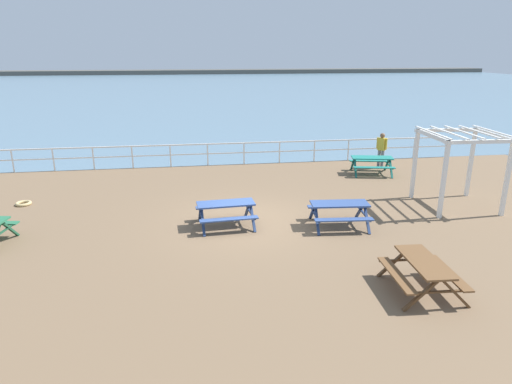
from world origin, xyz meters
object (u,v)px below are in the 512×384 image
picnic_table_near_right (423,268)px  picnic_table_far_left (226,208)px  picnic_table_far_right (339,209)px  lattice_pergola (461,152)px  picnic_table_near_left (372,161)px  visitor (381,148)px

picnic_table_near_right → picnic_table_far_left: size_ratio=0.99×
picnic_table_far_right → lattice_pergola: 5.08m
picnic_table_near_left → visitor: visitor is taller
picnic_table_near_left → picnic_table_near_right: size_ratio=1.10×
lattice_pergola → picnic_table_near_left: bearing=107.7°
picnic_table_near_right → visitor: size_ratio=1.13×
picnic_table_far_left → picnic_table_near_left: bearing=33.3°
picnic_table_far_right → picnic_table_near_right: bearing=-77.1°
picnic_table_near_right → picnic_table_near_left: bearing=-12.7°
lattice_pergola → picnic_table_far_right: bearing=-162.2°
picnic_table_far_right → visitor: 8.18m
picnic_table_near_left → picnic_table_far_right: size_ratio=1.07×
picnic_table_near_left → picnic_table_near_right: 10.54m
picnic_table_near_left → visitor: 1.37m
picnic_table_near_right → visitor: visitor is taller
picnic_table_far_left → visitor: bearing=34.9°
picnic_table_far_left → lattice_pergola: 8.41m
visitor → picnic_table_far_left: bearing=178.7°
picnic_table_near_right → lattice_pergola: lattice_pergola is taller
picnic_table_near_right → picnic_table_far_left: (-4.13, 4.78, 0.00)m
picnic_table_far_left → picnic_table_far_right: size_ratio=0.99×
picnic_table_near_left → picnic_table_far_right: 6.87m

